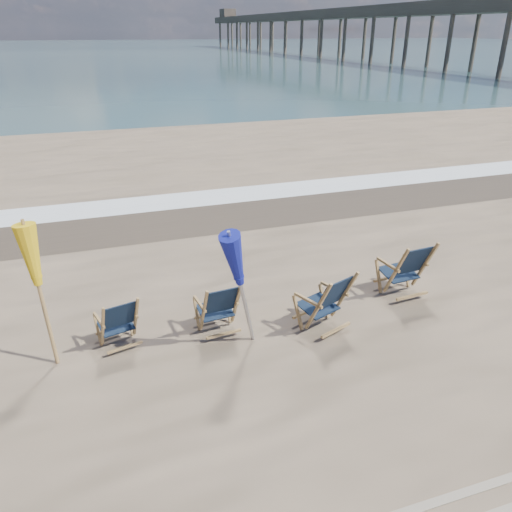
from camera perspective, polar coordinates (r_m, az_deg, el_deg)
The scene contains 10 objects.
ocean at distance 133.06m, azimuth -19.02°, elevation 21.41°, with size 400.00×400.00×0.00m, color #37565B.
surf_foam at distance 14.17m, azimuth -7.99°, elevation 6.40°, with size 200.00×1.40×0.01m, color silver.
wet_sand_strip at distance 12.78m, azimuth -6.65°, elevation 4.44°, with size 200.00×2.60×0.00m, color #42362A.
beach_chair_0 at distance 7.65m, azimuth -13.54°, elevation -6.99°, with size 0.56×0.63×0.88m, color black, non-canonical shape.
beach_chair_1 at distance 7.72m, azimuth -2.24°, elevation -5.68°, with size 0.60×0.68×0.94m, color black, non-canonical shape.
beach_chair_2 at distance 7.95m, azimuth 10.05°, elevation -4.67°, with size 0.67×0.76×1.05m, color black, non-canonical shape.
beach_chair_3 at distance 9.22m, azimuth 18.70°, elevation -1.21°, with size 0.71×0.80×1.11m, color black, non-canonical shape.
umbrella_yellow at distance 7.14m, azimuth -23.94°, elevation -0.82°, with size 0.30×0.30×2.07m.
umbrella_blue at distance 6.80m, azimuth -1.51°, elevation -0.01°, with size 0.30×0.30×2.05m.
fishing_pier at distance 88.72m, azimuth 9.22°, elevation 24.41°, with size 4.40×140.00×9.30m, color #4F4339, non-canonical shape.
Camera 1 is at (-2.43, -4.97, 4.35)m, focal length 35.00 mm.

